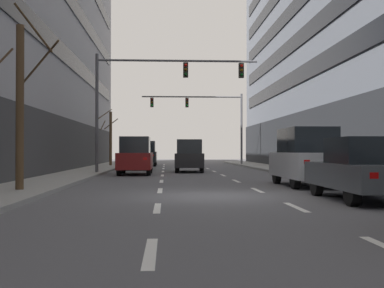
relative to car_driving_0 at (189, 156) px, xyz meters
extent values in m
plane|color=#515156|center=(-0.02, -16.33, -1.01)|extent=(120.00, 120.00, 0.00)
cube|color=gray|center=(-6.26, -16.33, -0.94)|extent=(2.63, 80.00, 0.14)
cube|color=silver|center=(-1.66, -24.33, -1.00)|extent=(0.16, 2.00, 0.01)
cube|color=silver|center=(-1.66, -19.33, -1.00)|extent=(0.16, 2.00, 0.01)
cube|color=silver|center=(-1.66, -14.33, -1.00)|extent=(0.16, 2.00, 0.01)
cube|color=silver|center=(-1.66, -9.33, -1.00)|extent=(0.16, 2.00, 0.01)
cube|color=silver|center=(-1.66, -4.33, -1.00)|extent=(0.16, 2.00, 0.01)
cube|color=silver|center=(-1.66, 0.67, -1.00)|extent=(0.16, 2.00, 0.01)
cube|color=silver|center=(-1.66, 5.67, -1.00)|extent=(0.16, 2.00, 0.01)
cube|color=silver|center=(-1.66, 10.67, -1.00)|extent=(0.16, 2.00, 0.01)
cube|color=silver|center=(-1.66, 15.67, -1.00)|extent=(0.16, 2.00, 0.01)
cube|color=silver|center=(1.62, -19.33, -1.00)|extent=(0.16, 2.00, 0.01)
cube|color=silver|center=(1.62, -14.33, -1.00)|extent=(0.16, 2.00, 0.01)
cube|color=silver|center=(1.62, -9.33, -1.00)|extent=(0.16, 2.00, 0.01)
cube|color=silver|center=(1.62, -4.33, -1.00)|extent=(0.16, 2.00, 0.01)
cube|color=silver|center=(1.62, 0.67, -1.00)|extent=(0.16, 2.00, 0.01)
cube|color=silver|center=(1.62, 5.67, -1.00)|extent=(0.16, 2.00, 0.01)
cube|color=silver|center=(1.62, 10.67, -1.00)|extent=(0.16, 2.00, 0.01)
cube|color=silver|center=(1.62, 15.67, -1.00)|extent=(0.16, 2.00, 0.01)
cylinder|color=black|center=(-0.70, 1.32, -0.69)|extent=(0.24, 0.64, 0.63)
cylinder|color=black|center=(0.82, 1.25, -0.69)|extent=(0.24, 0.64, 0.63)
cylinder|color=black|center=(-0.82, -1.25, -0.69)|extent=(0.24, 0.64, 0.63)
cylinder|color=black|center=(0.70, -1.32, -0.69)|extent=(0.24, 0.64, 0.63)
cube|color=black|center=(0.00, 0.00, -0.27)|extent=(1.94, 4.26, 0.86)
cube|color=black|center=(0.00, 0.00, 0.59)|extent=(1.63, 2.54, 0.86)
cube|color=white|center=(-0.52, 2.08, -0.12)|extent=(0.19, 0.08, 0.13)
cube|color=red|center=(-0.71, -2.02, -0.12)|extent=(0.19, 0.08, 0.13)
cube|color=white|center=(0.71, 2.02, -0.12)|extent=(0.19, 0.08, 0.13)
cube|color=red|center=(0.52, -2.08, -0.12)|extent=(0.19, 0.08, 0.13)
cylinder|color=black|center=(-3.97, -1.90, -0.68)|extent=(0.22, 0.65, 0.65)
cylinder|color=black|center=(-2.39, -1.90, -0.68)|extent=(0.22, 0.65, 0.65)
cylinder|color=black|center=(-3.97, -4.56, -0.68)|extent=(0.22, 0.65, 0.65)
cylinder|color=black|center=(-2.39, -4.57, -0.68)|extent=(0.22, 0.65, 0.65)
cube|color=maroon|center=(-3.18, -3.23, -0.24)|extent=(1.83, 4.35, 0.89)
cube|color=black|center=(-3.18, -3.23, 0.65)|extent=(1.59, 2.57, 0.89)
cube|color=white|center=(-3.81, -1.10, -0.08)|extent=(0.20, 0.08, 0.14)
cube|color=red|center=(-3.82, -5.36, -0.08)|extent=(0.20, 0.08, 0.14)
cube|color=white|center=(-2.54, -1.11, -0.08)|extent=(0.20, 0.08, 0.14)
cube|color=red|center=(-2.55, -5.37, -0.08)|extent=(0.20, 0.08, 0.14)
cylinder|color=black|center=(-4.19, 5.23, -0.68)|extent=(0.24, 0.67, 0.66)
cylinder|color=black|center=(-2.59, 5.29, -0.68)|extent=(0.24, 0.67, 0.66)
cylinder|color=black|center=(-4.09, 2.54, -0.68)|extent=(0.24, 0.67, 0.66)
cylinder|color=black|center=(-2.49, 2.60, -0.68)|extent=(0.24, 0.67, 0.66)
cube|color=#1E512D|center=(-3.34, 3.91, -0.36)|extent=(1.99, 4.46, 0.64)
cube|color=black|center=(-3.33, 3.71, 0.30)|extent=(1.67, 1.95, 0.68)
cube|color=white|center=(-4.06, 6.05, -0.25)|extent=(0.20, 0.09, 0.14)
cube|color=red|center=(-3.91, 1.74, -0.25)|extent=(0.20, 0.09, 0.14)
cube|color=white|center=(-2.78, 6.09, -0.25)|extent=(0.20, 0.09, 0.14)
cube|color=red|center=(-2.62, 1.78, -0.25)|extent=(0.20, 0.09, 0.14)
cylinder|color=black|center=(-4.03, 13.38, -0.67)|extent=(0.22, 0.67, 0.67)
cylinder|color=black|center=(-2.42, 13.37, -0.67)|extent=(0.22, 0.67, 0.67)
cylinder|color=black|center=(-4.04, 10.65, -0.67)|extent=(0.22, 0.67, 0.67)
cylinder|color=black|center=(-2.43, 10.64, -0.67)|extent=(0.22, 0.67, 0.67)
cube|color=black|center=(-3.23, 12.01, -0.22)|extent=(1.87, 4.45, 0.91)
cube|color=black|center=(-3.23, 12.01, 0.69)|extent=(1.63, 2.63, 0.91)
cube|color=white|center=(-3.87, 14.19, -0.06)|extent=(0.20, 0.08, 0.14)
cube|color=red|center=(-3.89, 9.83, -0.06)|extent=(0.20, 0.08, 0.14)
cube|color=white|center=(-2.57, 14.19, -0.06)|extent=(0.20, 0.08, 0.14)
cube|color=red|center=(-2.59, 9.82, -0.06)|extent=(0.20, 0.08, 0.14)
cylinder|color=black|center=(3.03, -16.40, -0.67)|extent=(0.23, 0.68, 0.68)
cylinder|color=black|center=(4.67, -16.40, -0.67)|extent=(0.23, 0.68, 0.68)
cylinder|color=black|center=(3.04, -19.19, -0.67)|extent=(0.23, 0.68, 0.68)
cube|color=#474C51|center=(3.86, -17.79, -0.34)|extent=(1.92, 4.54, 0.66)
cube|color=black|center=(3.86, -18.00, 0.34)|extent=(1.66, 1.97, 0.70)
cube|color=white|center=(3.18, -15.57, -0.22)|extent=(0.21, 0.08, 0.14)
cube|color=red|center=(3.20, -20.02, -0.22)|extent=(0.21, 0.08, 0.14)
cube|color=white|center=(4.51, -15.56, -0.22)|extent=(0.21, 0.08, 0.14)
cylinder|color=black|center=(3.02, -11.11, -0.67)|extent=(0.23, 0.68, 0.68)
cylinder|color=black|center=(4.67, -11.10, -0.67)|extent=(0.23, 0.68, 0.68)
cylinder|color=black|center=(3.04, -13.90, -0.67)|extent=(0.23, 0.68, 0.68)
cylinder|color=black|center=(4.69, -13.89, -0.67)|extent=(0.23, 0.68, 0.68)
cube|color=#B7BABF|center=(3.86, -12.50, -0.20)|extent=(1.93, 4.55, 0.93)
cube|color=black|center=(3.86, -12.50, 0.73)|extent=(1.67, 2.69, 0.93)
cube|color=white|center=(3.18, -10.28, -0.04)|extent=(0.21, 0.08, 0.14)
cube|color=red|center=(3.21, -14.73, -0.04)|extent=(0.21, 0.08, 0.14)
cube|color=white|center=(4.50, -10.27, -0.04)|extent=(0.21, 0.08, 0.14)
cube|color=red|center=(4.54, -14.72, -0.04)|extent=(0.21, 0.08, 0.14)
cylinder|color=#4C4C51|center=(-5.35, -3.07, 2.46)|extent=(0.18, 0.18, 6.65)
cylinder|color=#4C4C51|center=(-0.81, -3.07, 5.43)|extent=(9.07, 0.12, 0.12)
cube|color=black|center=(-0.36, -3.07, 4.91)|extent=(0.28, 0.24, 0.84)
sphere|color=red|center=(-0.36, -3.21, 5.17)|extent=(0.17, 0.17, 0.17)
sphere|color=#523505|center=(-0.36, -3.21, 4.91)|extent=(0.17, 0.17, 0.17)
sphere|color=#073E10|center=(-0.36, -3.21, 4.65)|extent=(0.17, 0.17, 0.17)
cube|color=black|center=(2.82, -3.07, 4.91)|extent=(0.28, 0.24, 0.84)
sphere|color=red|center=(2.82, -3.21, 5.17)|extent=(0.17, 0.17, 0.17)
sphere|color=#523505|center=(2.82, -3.21, 4.91)|extent=(0.17, 0.17, 0.17)
sphere|color=#073E10|center=(2.82, -3.21, 4.65)|extent=(0.17, 0.17, 0.17)
cylinder|color=#4C4C51|center=(5.31, 13.02, 2.29)|extent=(0.18, 0.18, 6.31)
cylinder|color=#4C4C51|center=(0.84, 13.02, 5.14)|extent=(8.94, 0.12, 0.12)
cube|color=black|center=(0.39, 13.02, 4.62)|extent=(0.28, 0.24, 0.84)
sphere|color=#4B0704|center=(0.39, 12.88, 4.88)|extent=(0.17, 0.17, 0.17)
sphere|color=#523505|center=(0.39, 12.88, 4.62)|extent=(0.17, 0.17, 0.17)
sphere|color=green|center=(0.39, 12.88, 4.36)|extent=(0.17, 0.17, 0.17)
cube|color=black|center=(-2.74, 13.02, 4.62)|extent=(0.28, 0.24, 0.84)
sphere|color=#4B0704|center=(-2.74, 12.88, 4.88)|extent=(0.17, 0.17, 0.17)
sphere|color=#523505|center=(-2.74, 12.88, 4.62)|extent=(0.17, 0.17, 0.17)
sphere|color=green|center=(-2.74, 12.88, 4.36)|extent=(0.17, 0.17, 0.17)
cylinder|color=#4C3823|center=(-6.00, 9.58, 1.33)|extent=(0.22, 0.22, 4.39)
cylinder|color=#42301E|center=(-6.64, 9.67, 2.40)|extent=(0.27, 1.32, 0.87)
cylinder|color=#42301E|center=(-6.55, 10.07, 3.34)|extent=(1.07, 1.17, 0.95)
cylinder|color=#42301E|center=(-6.03, 10.14, 2.54)|extent=(1.17, 0.13, 0.93)
cylinder|color=#4C3823|center=(-6.00, -15.36, 1.69)|extent=(0.25, 0.25, 5.12)
cylinder|color=#42301E|center=(-6.67, -15.18, 3.12)|extent=(0.43, 1.40, 1.15)
cylinder|color=#42301E|center=(-5.55, -14.67, 3.22)|extent=(1.44, 0.98, 1.29)
cylinder|color=#42301E|center=(-5.47, -15.78, 4.04)|extent=(0.93, 1.14, 1.26)
cylinder|color=black|center=(5.80, -7.21, -0.42)|extent=(0.13, 0.13, 0.89)
cylinder|color=black|center=(5.96, -7.16, -0.42)|extent=(0.13, 0.13, 0.89)
cube|color=maroon|center=(5.88, -7.18, 0.34)|extent=(0.38, 0.29, 0.63)
sphere|color=#D8AD84|center=(5.88, -7.18, 0.76)|extent=(0.23, 0.23, 0.23)
cylinder|color=maroon|center=(5.67, -7.25, 0.37)|extent=(0.09, 0.09, 0.57)
cylinder|color=maroon|center=(6.09, -7.12, 0.37)|extent=(0.09, 0.09, 0.57)
camera|label=1|loc=(-1.46, -30.85, 0.34)|focal=46.02mm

